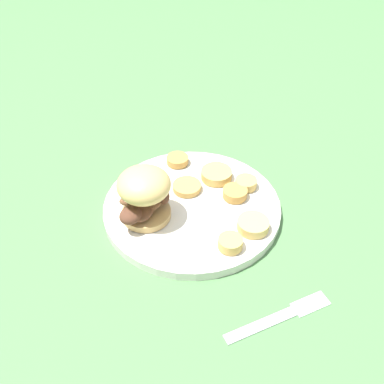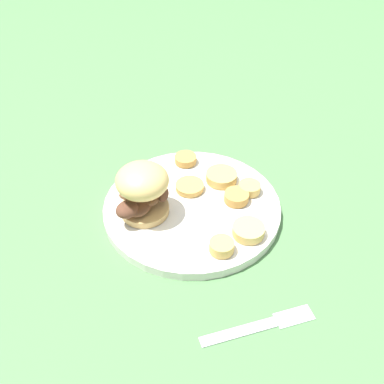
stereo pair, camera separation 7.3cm
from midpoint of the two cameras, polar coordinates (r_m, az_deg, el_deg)
name	(u,v)px [view 1 (the left image)]	position (r m, az deg, el deg)	size (l,w,h in m)	color
ground_plane	(192,211)	(0.76, -2.75, -2.54)	(4.00, 4.00, 0.00)	#4C7A47
dinner_plate	(192,207)	(0.75, -2.78, -2.00)	(0.30, 0.30, 0.02)	white
sandwich	(144,193)	(0.70, -9.13, -0.28)	(0.09, 0.10, 0.09)	tan
potato_round_0	(230,243)	(0.67, 1.79, -6.64)	(0.04, 0.04, 0.02)	tan
potato_round_1	(216,174)	(0.79, 0.50, 2.14)	(0.05, 0.05, 0.02)	tan
potato_round_2	(253,225)	(0.70, 4.83, -4.30)	(0.05, 0.05, 0.02)	#DBB766
potato_round_3	(184,187)	(0.77, -3.68, 0.50)	(0.05, 0.05, 0.01)	tan
potato_round_4	(235,194)	(0.75, 2.79, -0.37)	(0.04, 0.04, 0.02)	#BC8942
potato_round_5	(175,160)	(0.83, -4.69, 3.93)	(0.04, 0.04, 0.01)	#BC8942
potato_round_6	(246,183)	(0.78, 4.21, 1.02)	(0.04, 0.04, 0.02)	tan
fork	(280,317)	(0.63, 7.74, -15.60)	(0.05, 0.16, 0.00)	silver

